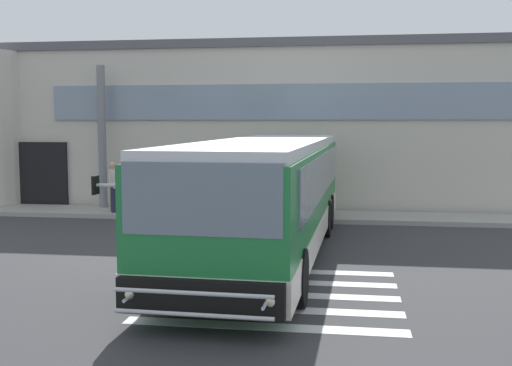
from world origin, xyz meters
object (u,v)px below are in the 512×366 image
bus_main_foreground (267,199)px  passenger_by_doorway (156,182)px  entry_support_column (102,137)px  passenger_near_column (114,183)px

bus_main_foreground → passenger_by_doorway: size_ratio=7.26×
entry_support_column → passenger_by_doorway: size_ratio=2.93×
passenger_near_column → passenger_by_doorway: 1.44m
bus_main_foreground → passenger_by_doorway: bearing=127.3°
passenger_by_doorway → entry_support_column: bearing=173.0°
entry_support_column → passenger_near_column: 2.03m
entry_support_column → passenger_near_column: (0.83, -1.10, -1.49)m
entry_support_column → passenger_by_doorway: entry_support_column is taller
entry_support_column → passenger_by_doorway: 2.51m
bus_main_foreground → passenger_near_column: bus_main_foreground is taller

